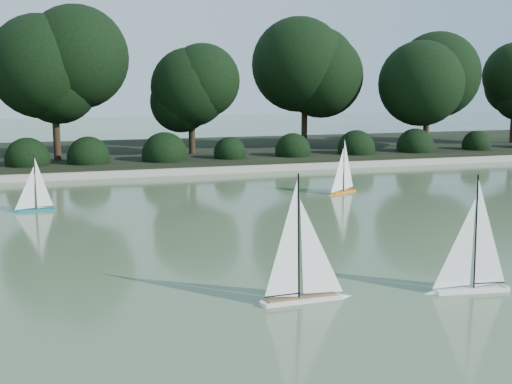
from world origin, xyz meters
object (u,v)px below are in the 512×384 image
(sailboat_orange, at_px, (341,184))
(sailboat_white_a, at_px, (465,273))
(sailboat_white_b, at_px, (310,280))
(sailboat_teal, at_px, (31,202))

(sailboat_orange, bearing_deg, sailboat_white_a, -102.29)
(sailboat_white_b, xyz_separation_m, sailboat_orange, (3.37, 6.53, -0.03))
(sailboat_white_b, relative_size, sailboat_teal, 1.35)
(sailboat_white_a, relative_size, sailboat_orange, 1.10)
(sailboat_white_a, distance_m, sailboat_white_b, 1.90)
(sailboat_teal, bearing_deg, sailboat_white_b, -63.09)
(sailboat_white_a, height_order, sailboat_white_b, sailboat_white_b)
(sailboat_white_a, bearing_deg, sailboat_orange, 77.71)
(sailboat_orange, height_order, sailboat_teal, sailboat_orange)
(sailboat_white_a, relative_size, sailboat_white_b, 0.96)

